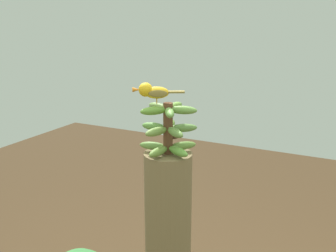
{
  "coord_description": "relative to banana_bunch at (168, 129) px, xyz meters",
  "views": [
    {
      "loc": [
        0.73,
        -1.46,
        1.83
      ],
      "look_at": [
        0.0,
        0.0,
        1.39
      ],
      "focal_mm": 40.5,
      "sensor_mm": 36.0,
      "label": 1
    }
  ],
  "objects": [
    {
      "name": "perched_bird",
      "position": [
        -0.06,
        -0.03,
        0.17
      ],
      "size": [
        0.21,
        0.13,
        0.09
      ],
      "color": "#C68933",
      "rests_on": "banana_bunch"
    },
    {
      "name": "banana_bunch",
      "position": [
        0.0,
        0.0,
        0.0
      ],
      "size": [
        0.27,
        0.27,
        0.23
      ],
      "color": "brown",
      "rests_on": "banana_tree"
    }
  ]
}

